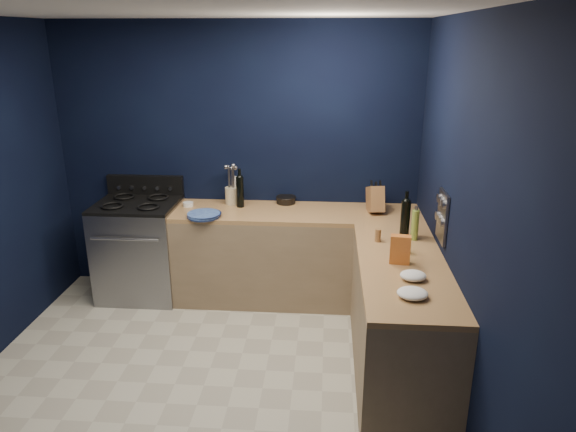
# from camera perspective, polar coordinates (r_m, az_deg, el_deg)

# --- Properties ---
(floor) EXTENTS (3.50, 3.50, 0.02)m
(floor) POSITION_cam_1_polar(r_m,az_deg,el_deg) (4.16, -9.06, -17.71)
(floor) COLOR #AEAB98
(floor) RESTS_ON ground
(ceiling) EXTENTS (3.50, 3.50, 0.02)m
(ceiling) POSITION_cam_1_polar(r_m,az_deg,el_deg) (3.35, -11.51, 21.20)
(ceiling) COLOR silver
(ceiling) RESTS_ON ground
(wall_back) EXTENTS (3.50, 0.02, 2.60)m
(wall_back) POSITION_cam_1_polar(r_m,az_deg,el_deg) (5.20, -5.45, 5.99)
(wall_back) COLOR black
(wall_back) RESTS_ON ground
(wall_right) EXTENTS (0.02, 3.50, 2.60)m
(wall_right) POSITION_cam_1_polar(r_m,az_deg,el_deg) (3.55, 18.59, -1.12)
(wall_right) COLOR black
(wall_right) RESTS_ON ground
(wall_front) EXTENTS (3.50, 0.02, 2.60)m
(wall_front) POSITION_cam_1_polar(r_m,az_deg,el_deg) (2.07, -22.48, -16.75)
(wall_front) COLOR black
(wall_front) RESTS_ON ground
(cab_back) EXTENTS (2.30, 0.63, 0.86)m
(cab_back) POSITION_cam_1_polar(r_m,az_deg,el_deg) (5.10, 0.93, -4.50)
(cab_back) COLOR #846D51
(cab_back) RESTS_ON floor
(top_back) EXTENTS (2.30, 0.63, 0.04)m
(top_back) POSITION_cam_1_polar(r_m,az_deg,el_deg) (4.94, 0.96, 0.30)
(top_back) COLOR brown
(top_back) RESTS_ON cab_back
(cab_right) EXTENTS (0.63, 1.67, 0.86)m
(cab_right) POSITION_cam_1_polar(r_m,az_deg,el_deg) (4.10, 11.88, -11.14)
(cab_right) COLOR #846D51
(cab_right) RESTS_ON floor
(top_right) EXTENTS (0.63, 1.67, 0.04)m
(top_right) POSITION_cam_1_polar(r_m,az_deg,el_deg) (3.90, 12.33, -5.39)
(top_right) COLOR brown
(top_right) RESTS_ON cab_right
(gas_range) EXTENTS (0.76, 0.66, 0.92)m
(gas_range) POSITION_cam_1_polar(r_m,az_deg,el_deg) (5.38, -15.62, -3.61)
(gas_range) COLOR gray
(gas_range) RESTS_ON floor
(oven_door) EXTENTS (0.59, 0.02, 0.42)m
(oven_door) POSITION_cam_1_polar(r_m,az_deg,el_deg) (5.11, -16.76, -5.05)
(oven_door) COLOR black
(oven_door) RESTS_ON gas_range
(cooktop) EXTENTS (0.76, 0.66, 0.03)m
(cooktop) POSITION_cam_1_polar(r_m,az_deg,el_deg) (5.22, -16.07, 1.21)
(cooktop) COLOR black
(cooktop) RESTS_ON gas_range
(backguard) EXTENTS (0.76, 0.06, 0.20)m
(backguard) POSITION_cam_1_polar(r_m,az_deg,el_deg) (5.46, -15.12, 3.22)
(backguard) COLOR black
(backguard) RESTS_ON gas_range
(spice_panel) EXTENTS (0.02, 0.28, 0.38)m
(spice_panel) POSITION_cam_1_polar(r_m,az_deg,el_deg) (4.09, 16.31, -0.06)
(spice_panel) COLOR gray
(spice_panel) RESTS_ON wall_right
(wall_outlet) EXTENTS (0.09, 0.02, 0.13)m
(wall_outlet) POSITION_cam_1_polar(r_m,az_deg,el_deg) (5.23, -5.41, 3.59)
(wall_outlet) COLOR white
(wall_outlet) RESTS_ON wall_back
(plate_stack) EXTENTS (0.38, 0.38, 0.04)m
(plate_stack) POSITION_cam_1_polar(r_m,az_deg,el_deg) (4.83, -9.08, 0.11)
(plate_stack) COLOR #29408F
(plate_stack) RESTS_ON top_back
(ramekin) EXTENTS (0.11, 0.11, 0.04)m
(ramekin) POSITION_cam_1_polar(r_m,az_deg,el_deg) (5.16, -10.71, 1.26)
(ramekin) COLOR white
(ramekin) RESTS_ON top_back
(utensil_crock) EXTENTS (0.17, 0.17, 0.17)m
(utensil_crock) POSITION_cam_1_polar(r_m,az_deg,el_deg) (5.15, -6.05, 2.20)
(utensil_crock) COLOR beige
(utensil_crock) RESTS_ON top_back
(wine_bottle_back) EXTENTS (0.09, 0.09, 0.29)m
(wine_bottle_back) POSITION_cam_1_polar(r_m,az_deg,el_deg) (5.04, -5.19, 2.59)
(wine_bottle_back) COLOR black
(wine_bottle_back) RESTS_ON top_back
(lemon_basket) EXTENTS (0.23, 0.23, 0.07)m
(lemon_basket) POSITION_cam_1_polar(r_m,az_deg,el_deg) (5.16, -0.22, 1.77)
(lemon_basket) COLOR black
(lemon_basket) RESTS_ON top_back
(knife_block) EXTENTS (0.17, 0.29, 0.29)m
(knife_block) POSITION_cam_1_polar(r_m,az_deg,el_deg) (4.95, 9.39, 1.78)
(knife_block) COLOR brown
(knife_block) RESTS_ON top_back
(wine_bottle_right) EXTENTS (0.09, 0.09, 0.31)m
(wine_bottle_right) POSITION_cam_1_polar(r_m,az_deg,el_deg) (4.36, 12.52, -0.33)
(wine_bottle_right) COLOR black
(wine_bottle_right) RESTS_ON top_right
(oil_bottle) EXTENTS (0.07, 0.07, 0.25)m
(oil_bottle) POSITION_cam_1_polar(r_m,az_deg,el_deg) (4.33, 13.52, -0.96)
(oil_bottle) COLOR olive
(oil_bottle) RESTS_ON top_right
(spice_jar_near) EXTENTS (0.06, 0.06, 0.10)m
(spice_jar_near) POSITION_cam_1_polar(r_m,az_deg,el_deg) (4.25, 9.67, -2.06)
(spice_jar_near) COLOR olive
(spice_jar_near) RESTS_ON top_right
(spice_jar_far) EXTENTS (0.06, 0.06, 0.10)m
(spice_jar_far) POSITION_cam_1_polar(r_m,az_deg,el_deg) (4.07, 12.61, -3.27)
(spice_jar_far) COLOR olive
(spice_jar_far) RESTS_ON top_right
(crouton_bag) EXTENTS (0.15, 0.08, 0.21)m
(crouton_bag) POSITION_cam_1_polar(r_m,az_deg,el_deg) (3.87, 12.00, -3.56)
(crouton_bag) COLOR #AD3F1F
(crouton_bag) RESTS_ON top_right
(towel_front) EXTENTS (0.22, 0.20, 0.06)m
(towel_front) POSITION_cam_1_polar(r_m,az_deg,el_deg) (3.66, 13.34, -6.27)
(towel_front) COLOR white
(towel_front) RESTS_ON top_right
(towel_end) EXTENTS (0.25, 0.24, 0.06)m
(towel_end) POSITION_cam_1_polar(r_m,az_deg,el_deg) (3.42, 13.28, -8.11)
(towel_end) COLOR white
(towel_end) RESTS_ON top_right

